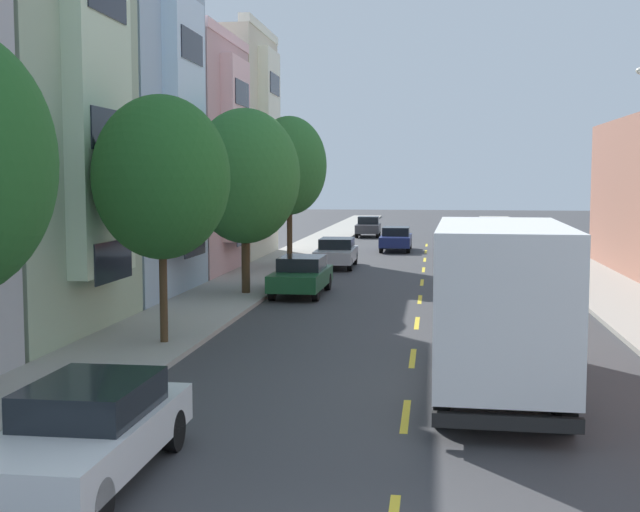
% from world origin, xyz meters
% --- Properties ---
extents(ground_plane, '(160.00, 160.00, 0.00)m').
position_xyz_m(ground_plane, '(0.00, 30.00, 0.00)').
color(ground_plane, '#38383A').
extents(sidewalk_left, '(3.20, 120.00, 0.14)m').
position_xyz_m(sidewalk_left, '(-7.10, 28.00, 0.07)').
color(sidewalk_left, '#A39E93').
rests_on(sidewalk_left, ground_plane).
extents(sidewalk_right, '(3.20, 120.00, 0.14)m').
position_xyz_m(sidewalk_right, '(7.10, 28.00, 0.07)').
color(sidewalk_right, '#A39E93').
rests_on(sidewalk_right, ground_plane).
extents(lane_centerline_dashes, '(0.14, 47.20, 0.01)m').
position_xyz_m(lane_centerline_dashes, '(0.00, 24.50, 0.00)').
color(lane_centerline_dashes, yellow).
rests_on(lane_centerline_dashes, ground_plane).
extents(townhouse_third_powder_blue, '(10.67, 7.59, 12.02)m').
position_xyz_m(townhouse_third_powder_blue, '(-13.63, 21.32, 5.81)').
color(townhouse_third_powder_blue, '#9EB7CC').
rests_on(townhouse_third_powder_blue, ground_plane).
extents(townhouse_fourth_rose, '(12.99, 7.59, 10.89)m').
position_xyz_m(townhouse_fourth_rose, '(-14.79, 29.11, 5.24)').
color(townhouse_fourth_rose, '#CC9E9E').
rests_on(townhouse_fourth_rose, ground_plane).
extents(townhouse_fifth_cream, '(10.83, 7.59, 12.50)m').
position_xyz_m(townhouse_fifth_cream, '(-13.71, 36.90, 6.05)').
color(townhouse_fifth_cream, beige).
rests_on(townhouse_fifth_cream, ground_plane).
extents(street_tree_second, '(3.49, 3.49, 6.32)m').
position_xyz_m(street_tree_second, '(-6.40, 12.49, 4.36)').
color(street_tree_second, '#47331E').
rests_on(street_tree_second, sidewalk_left).
extents(street_tree_third, '(4.04, 4.04, 6.76)m').
position_xyz_m(street_tree_third, '(-6.40, 21.96, 4.42)').
color(street_tree_third, '#47331E').
rests_on(street_tree_third, sidewalk_left).
extents(street_tree_farthest, '(3.56, 3.56, 7.17)m').
position_xyz_m(street_tree_farthest, '(-6.40, 31.43, 4.95)').
color(street_tree_farthest, '#47331E').
rests_on(street_tree_farthest, sidewalk_left).
extents(delivery_box_truck, '(2.64, 8.08, 3.47)m').
position_xyz_m(delivery_box_truck, '(1.79, 9.01, 1.96)').
color(delivery_box_truck, white).
rests_on(delivery_box_truck, ground_plane).
extents(parked_hatchback_burgundy, '(1.76, 4.01, 1.50)m').
position_xyz_m(parked_hatchback_burgundy, '(4.49, 54.84, 0.76)').
color(parked_hatchback_burgundy, maroon).
rests_on(parked_hatchback_burgundy, ground_plane).
extents(parked_sedan_white, '(1.80, 4.50, 1.43)m').
position_xyz_m(parked_sedan_white, '(-4.40, 3.04, 0.75)').
color(parked_sedan_white, silver).
rests_on(parked_sedan_white, ground_plane).
extents(parked_hatchback_red, '(1.81, 4.03, 1.50)m').
position_xyz_m(parked_hatchback_red, '(4.43, 40.02, 0.76)').
color(parked_hatchback_red, '#AD1E1E').
rests_on(parked_hatchback_red, ground_plane).
extents(parked_hatchback_charcoal, '(1.83, 4.04, 1.50)m').
position_xyz_m(parked_hatchback_charcoal, '(-4.43, 54.58, 0.76)').
color(parked_hatchback_charcoal, '#333338').
rests_on(parked_hatchback_charcoal, ground_plane).
extents(parked_sedan_forest, '(1.85, 4.52, 1.43)m').
position_xyz_m(parked_sedan_forest, '(-4.43, 22.64, 0.75)').
color(parked_sedan_forest, '#194C28').
rests_on(parked_sedan_forest, ground_plane).
extents(parked_sedan_silver, '(1.86, 4.53, 1.43)m').
position_xyz_m(parked_sedan_silver, '(-4.25, 32.47, 0.75)').
color(parked_sedan_silver, '#B2B5BA').
rests_on(parked_sedan_silver, ground_plane).
extents(parked_hatchback_champagne, '(1.74, 4.00, 1.50)m').
position_xyz_m(parked_hatchback_champagne, '(4.23, 25.74, 0.76)').
color(parked_hatchback_champagne, tan).
rests_on(parked_hatchback_champagne, ground_plane).
extents(parked_pickup_teal, '(2.11, 5.34, 1.73)m').
position_xyz_m(parked_pickup_teal, '(4.27, 32.62, 0.83)').
color(parked_pickup_teal, '#195B60').
rests_on(parked_pickup_teal, ground_plane).
extents(parked_sedan_black, '(1.85, 4.52, 1.43)m').
position_xyz_m(parked_sedan_black, '(4.26, 47.45, 0.75)').
color(parked_sedan_black, black).
rests_on(parked_sedan_black, ground_plane).
extents(moving_navy_sedan, '(1.80, 4.50, 1.43)m').
position_xyz_m(moving_navy_sedan, '(-1.80, 42.44, 0.75)').
color(moving_navy_sedan, navy).
rests_on(moving_navy_sedan, ground_plane).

